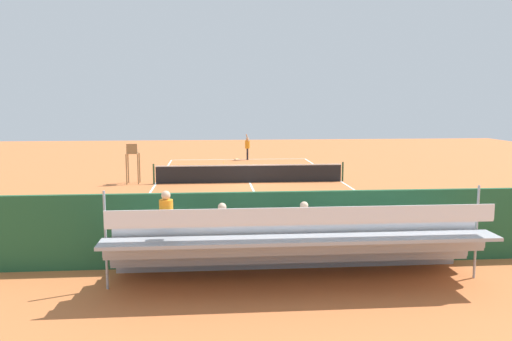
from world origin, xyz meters
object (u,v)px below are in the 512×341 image
courtside_bench (364,235)px  tennis_ball_near (224,163)px  bleacher_stand (291,245)px  umpire_chair (133,159)px  equipment_bag (300,251)px  tennis_player (247,146)px  tennis_net (250,173)px  tennis_racket (236,159)px

courtside_bench → tennis_ball_near: courtside_bench is taller
bleacher_stand → umpire_chair: bleacher_stand is taller
equipment_bag → tennis_player: 24.10m
tennis_net → courtside_bench: (-2.34, 13.27, 0.06)m
bleacher_stand → courtside_bench: bleacher_stand is taller
bleacher_stand → tennis_player: bleacher_stand is taller
tennis_net → tennis_ball_near: (1.20, -8.80, -0.47)m
tennis_ball_near → courtside_bench: bearing=99.1°
tennis_net → umpire_chair: umpire_chair is taller
tennis_net → tennis_ball_near: 8.89m
courtside_bench → tennis_player: bearing=-85.9°
umpire_chair → equipment_bag: size_ratio=2.38×
umpire_chair → equipment_bag: 15.15m
tennis_net → tennis_racket: bearing=-89.0°
bleacher_stand → courtside_bench: 3.22m
courtside_bench → equipment_bag: (1.89, 0.13, -0.38)m
tennis_ball_near → tennis_net: bearing=97.8°
equipment_bag → tennis_net: bearing=-88.1°
tennis_net → courtside_bench: tennis_net is taller
equipment_bag → bleacher_stand: bearing=74.2°
umpire_chair → tennis_racket: umpire_chair is taller
umpire_chair → tennis_net: bearing=178.4°
bleacher_stand → tennis_player: bearing=-91.6°
tennis_ball_near → umpire_chair: bearing=59.9°
tennis_net → courtside_bench: bearing=100.0°
bleacher_stand → tennis_racket: size_ratio=15.59×
equipment_bag → tennis_racket: 24.57m
tennis_racket → tennis_ball_near: bearing=66.8°
equipment_bag → tennis_racket: bearing=-88.5°
bleacher_stand → equipment_bag: size_ratio=10.07×
bleacher_stand → tennis_racket: bleacher_stand is taller
umpire_chair → courtside_bench: 15.94m
tennis_net → tennis_player: bearing=-93.3°
bleacher_stand → tennis_racket: (0.08, -26.50, -0.90)m
tennis_net → tennis_player: size_ratio=5.35×
bleacher_stand → tennis_ball_near: bearing=-87.4°
courtside_bench → tennis_player: tennis_player is taller
tennis_player → tennis_ball_near: (1.82, 1.88, -0.98)m
courtside_bench → tennis_player: 24.02m
umpire_chair → bleacher_stand: bearing=111.5°
umpire_chair → courtside_bench: bearing=122.4°
bleacher_stand → courtside_bench: bearing=-139.8°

